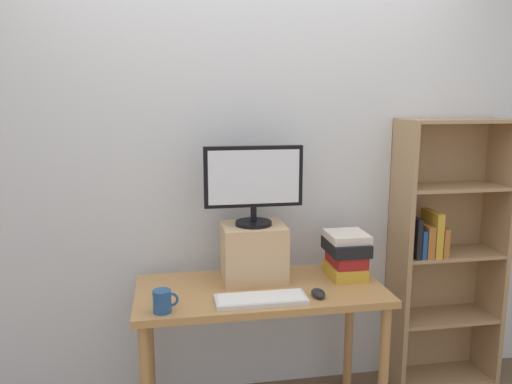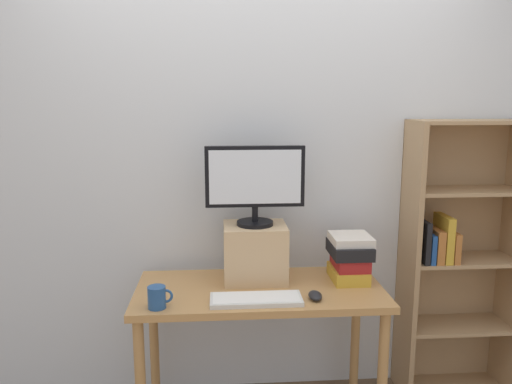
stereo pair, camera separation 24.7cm
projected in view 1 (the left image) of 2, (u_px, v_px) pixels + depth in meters
back_wall at (248, 170)px, 2.81m from camera, size 7.00×0.08×2.60m
desk at (261, 306)px, 2.54m from camera, size 1.24×0.58×0.76m
bookshelf_unit at (442, 251)px, 2.95m from camera, size 0.64×0.28×1.58m
riser_box at (254, 252)px, 2.60m from camera, size 0.32×0.27×0.30m
computer_monitor at (254, 182)px, 2.53m from camera, size 0.51×0.19×0.41m
keyboard at (261, 299)px, 2.34m from camera, size 0.43×0.16×0.02m
computer_mouse at (318, 293)px, 2.40m from camera, size 0.06×0.10×0.04m
book_stack at (346, 254)px, 2.66m from camera, size 0.21×0.26×0.24m
coffee_mug at (163, 301)px, 2.22m from camera, size 0.11×0.08×0.10m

